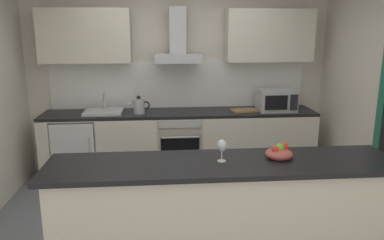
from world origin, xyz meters
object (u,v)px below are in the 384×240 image
(refrigerator, at_px, (78,148))
(microwave, at_px, (276,100))
(range_hood, at_px, (178,45))
(wine_glass, at_px, (222,147))
(sink, at_px, (104,111))
(fruit_bowl, at_px, (279,153))
(kettle, at_px, (139,106))
(oven, at_px, (179,143))
(chopping_board, at_px, (244,110))

(refrigerator, bearing_deg, microwave, -0.53)
(refrigerator, relative_size, range_hood, 1.18)
(microwave, bearing_deg, wine_glass, -117.33)
(sink, bearing_deg, fruit_bowl, -51.52)
(sink, bearing_deg, kettle, -5.39)
(microwave, distance_m, fruit_bowl, 2.21)
(wine_glass, bearing_deg, fruit_bowl, 4.69)
(oven, distance_m, chopping_board, 1.00)
(fruit_bowl, height_order, chopping_board, fruit_bowl)
(microwave, bearing_deg, oven, 178.81)
(range_hood, relative_size, chopping_board, 2.12)
(kettle, bearing_deg, wine_glass, -70.50)
(wine_glass, bearing_deg, kettle, 109.50)
(oven, xyz_separation_m, refrigerator, (-1.38, -0.00, -0.03))
(sink, height_order, range_hood, range_hood)
(kettle, distance_m, fruit_bowl, 2.44)
(fruit_bowl, bearing_deg, range_hood, 107.27)
(microwave, relative_size, range_hood, 0.69)
(sink, bearing_deg, oven, -0.63)
(microwave, distance_m, chopping_board, 0.47)
(oven, height_order, sink, sink)
(sink, height_order, wine_glass, sink)
(refrigerator, distance_m, fruit_bowl, 3.04)
(sink, xyz_separation_m, fruit_bowl, (1.71, -2.15, 0.09))
(kettle, xyz_separation_m, wine_glass, (0.76, -2.15, 0.09))
(kettle, bearing_deg, oven, 3.63)
(sink, bearing_deg, microwave, -0.95)
(kettle, relative_size, range_hood, 0.40)
(kettle, height_order, range_hood, range_hood)
(wine_glass, distance_m, fruit_bowl, 0.48)
(oven, xyz_separation_m, sink, (-1.00, 0.01, 0.47))
(refrigerator, distance_m, range_hood, 1.94)
(sink, relative_size, kettle, 1.73)
(range_hood, bearing_deg, sink, -173.27)
(oven, xyz_separation_m, range_hood, (0.00, 0.13, 1.33))
(range_hood, xyz_separation_m, fruit_bowl, (0.71, -2.27, -0.77))
(wine_glass, relative_size, fruit_bowl, 0.81)
(sink, distance_m, wine_glass, 2.52)
(sink, distance_m, chopping_board, 1.90)
(refrigerator, relative_size, kettle, 2.94)
(refrigerator, xyz_separation_m, range_hood, (1.38, 0.13, 1.36))
(wine_glass, bearing_deg, oven, 96.00)
(microwave, xyz_separation_m, kettle, (-1.87, -0.01, -0.04))
(kettle, xyz_separation_m, chopping_board, (1.43, 0.01, -0.09))
(refrigerator, bearing_deg, oven, 0.11)
(sink, xyz_separation_m, kettle, (0.47, -0.04, 0.08))
(range_hood, relative_size, fruit_bowl, 3.27)
(chopping_board, bearing_deg, kettle, -179.60)
(sink, bearing_deg, refrigerator, -177.90)
(range_hood, bearing_deg, microwave, -6.70)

